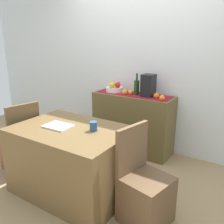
{
  "coord_description": "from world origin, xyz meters",
  "views": [
    {
      "loc": [
        1.64,
        -2.13,
        1.65
      ],
      "look_at": [
        0.0,
        0.39,
        0.73
      ],
      "focal_mm": 39.6,
      "sensor_mm": 36.0,
      "label": 1
    }
  ],
  "objects": [
    {
      "name": "wine_bottle",
      "position": [
        0.07,
        0.92,
        0.97
      ],
      "size": [
        0.07,
        0.07,
        0.31
      ],
      "color": "#1A3D1B",
      "rests_on": "sideboard_console"
    },
    {
      "name": "table_runner",
      "position": [
        0.02,
        0.92,
        0.86
      ],
      "size": [
        1.1,
        0.32,
        0.01
      ],
      "primitive_type": "cube",
      "color": "maroon",
      "rests_on": "sideboard_console"
    },
    {
      "name": "orange_loose_end",
      "position": [
        -0.01,
        0.89,
        0.9
      ],
      "size": [
        0.07,
        0.07,
        0.07
      ],
      "primitive_type": "sphere",
      "color": "orange",
      "rests_on": "sideboard_console"
    },
    {
      "name": "coffee_maker",
      "position": [
        0.25,
        0.92,
        1.01
      ],
      "size": [
        0.16,
        0.18,
        0.31
      ],
      "primitive_type": "cube",
      "color": "black",
      "rests_on": "sideboard_console"
    },
    {
      "name": "dining_table",
      "position": [
        -0.03,
        -0.35,
        0.37
      ],
      "size": [
        1.21,
        0.85,
        0.74
      ],
      "primitive_type": "cube",
      "color": "brown",
      "rests_on": "ground"
    },
    {
      "name": "orange_loose_mid",
      "position": [
        -0.08,
        0.84,
        0.9
      ],
      "size": [
        0.08,
        0.08,
        0.08
      ],
      "primitive_type": "sphere",
      "color": "orange",
      "rests_on": "sideboard_console"
    },
    {
      "name": "chair_by_corner",
      "position": [
        0.84,
        -0.35,
        0.27
      ],
      "size": [
        0.47,
        0.47,
        0.9
      ],
      "color": "brown",
      "rests_on": "ground"
    },
    {
      "name": "apple_center",
      "position": [
        -0.23,
        0.9,
        0.97
      ],
      "size": [
        0.08,
        0.08,
        0.08
      ],
      "primitive_type": "sphere",
      "color": "red",
      "rests_on": "fruit_bowl"
    },
    {
      "name": "orange_loose_near_bowl",
      "position": [
        0.5,
        0.81,
        0.9
      ],
      "size": [
        0.07,
        0.07,
        0.07
      ],
      "primitive_type": "sphere",
      "color": "orange",
      "rests_on": "sideboard_console"
    },
    {
      "name": "chair_near_window",
      "position": [
        -0.9,
        -0.36,
        0.27
      ],
      "size": [
        0.48,
        0.48,
        0.9
      ],
      "color": "brown",
      "rests_on": "ground"
    },
    {
      "name": "orange_loose_far",
      "position": [
        0.39,
        0.88,
        0.9
      ],
      "size": [
        0.08,
        0.08,
        0.08
      ],
      "primitive_type": "sphere",
      "color": "orange",
      "rests_on": "sideboard_console"
    },
    {
      "name": "apple_rear",
      "position": [
        -0.29,
        0.84,
        0.97
      ],
      "size": [
        0.07,
        0.07,
        0.07
      ],
      "primitive_type": "sphere",
      "color": "gold",
      "rests_on": "fruit_bowl"
    },
    {
      "name": "sideboard_console",
      "position": [
        0.02,
        0.92,
        0.43
      ],
      "size": [
        1.17,
        0.42,
        0.86
      ],
      "primitive_type": "cube",
      "color": "brown",
      "rests_on": "ground"
    },
    {
      "name": "open_book",
      "position": [
        -0.17,
        -0.39,
        0.75
      ],
      "size": [
        0.29,
        0.22,
        0.02
      ],
      "primitive_type": "cube",
      "rotation": [
        0.0,
        0.0,
        0.04
      ],
      "color": "white",
      "rests_on": "dining_table"
    },
    {
      "name": "ground_plane",
      "position": [
        0.0,
        0.0,
        -0.01
      ],
      "size": [
        6.4,
        6.4,
        0.02
      ],
      "primitive_type": "cube",
      "color": "#9B7E59",
      "rests_on": "ground"
    },
    {
      "name": "apple_upper",
      "position": [
        -0.34,
        0.91,
        0.97
      ],
      "size": [
        0.07,
        0.07,
        0.07
      ],
      "primitive_type": "sphere",
      "color": "gold",
      "rests_on": "fruit_bowl"
    },
    {
      "name": "room_wall_rear",
      "position": [
        0.0,
        1.18,
        1.35
      ],
      "size": [
        6.4,
        0.06,
        2.7
      ],
      "primitive_type": "cube",
      "color": "silver",
      "rests_on": "ground"
    },
    {
      "name": "apple_right",
      "position": [
        -0.27,
        0.99,
        0.97
      ],
      "size": [
        0.07,
        0.07,
        0.07
      ],
      "primitive_type": "sphere",
      "color": "red",
      "rests_on": "fruit_bowl"
    },
    {
      "name": "coffee_cup",
      "position": [
        0.21,
        -0.28,
        0.79
      ],
      "size": [
        0.08,
        0.08,
        0.1
      ],
      "primitive_type": "cylinder",
      "color": "#2C5384",
      "rests_on": "dining_table"
    },
    {
      "name": "apple_front",
      "position": [
        -0.35,
        0.98,
        0.97
      ],
      "size": [
        0.06,
        0.06,
        0.06
      ],
      "primitive_type": "sphere",
      "color": "gold",
      "rests_on": "fruit_bowl"
    },
    {
      "name": "fruit_bowl",
      "position": [
        -0.3,
        0.92,
        0.9
      ],
      "size": [
        0.25,
        0.25,
        0.07
      ],
      "primitive_type": "cylinder",
      "color": "white",
      "rests_on": "table_runner"
    }
  ]
}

